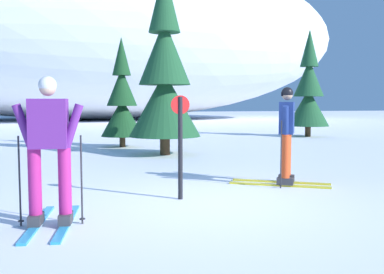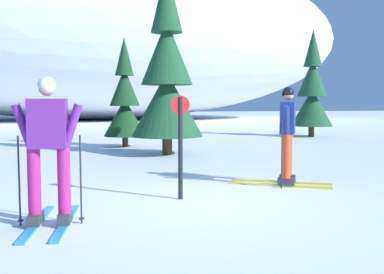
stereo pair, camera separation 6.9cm
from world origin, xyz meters
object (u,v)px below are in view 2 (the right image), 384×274
skier_navy_jacket (287,134)px  pine_tree_far_right (312,92)px  pine_tree_center_right (167,77)px  pine_tree_center_left (125,101)px  trail_marker_post (180,141)px  skier_purple_jacket (48,148)px

skier_navy_jacket → pine_tree_far_right: 11.41m
skier_navy_jacket → pine_tree_center_right: (-1.37, 4.84, 1.24)m
pine_tree_center_left → pine_tree_center_right: 2.68m
pine_tree_far_right → trail_marker_post: size_ratio=2.89×
pine_tree_center_left → trail_marker_post: bearing=-87.5°
skier_purple_jacket → pine_tree_center_right: pine_tree_center_right is taller
pine_tree_center_left → pine_tree_far_right: bearing=18.5°
skier_purple_jacket → skier_navy_jacket: bearing=25.5°
pine_tree_center_right → trail_marker_post: bearing=-96.8°
pine_tree_center_left → pine_tree_center_right: bearing=-67.2°
skier_navy_jacket → pine_tree_center_left: (-2.38, 7.23, 0.59)m
pine_tree_center_right → pine_tree_center_left: bearing=112.8°
skier_navy_jacket → pine_tree_center_right: 5.18m
skier_purple_jacket → pine_tree_center_right: size_ratio=0.34×
skier_navy_jacket → pine_tree_center_left: 7.64m
skier_navy_jacket → pine_tree_far_right: size_ratio=0.39×
pine_tree_center_left → trail_marker_post: 8.00m
skier_navy_jacket → pine_tree_center_right: pine_tree_center_right is taller
pine_tree_center_left → trail_marker_post: size_ratio=2.27×
skier_navy_jacket → pine_tree_far_right: pine_tree_far_right is taller
skier_navy_jacket → pine_tree_center_left: bearing=108.2°
skier_navy_jacket → pine_tree_center_right: size_ratio=0.34×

